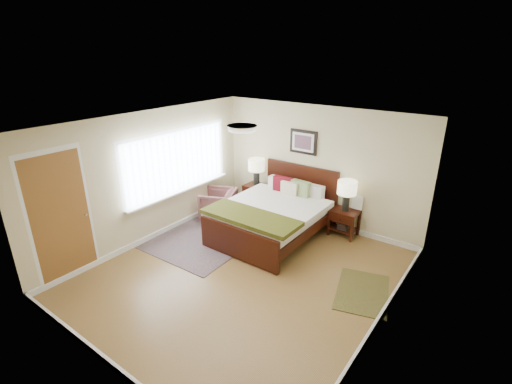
% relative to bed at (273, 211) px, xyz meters
% --- Properties ---
extents(floor, '(5.00, 5.00, 0.00)m').
position_rel_bed_xyz_m(floor, '(0.35, -1.40, -0.55)').
color(floor, brown).
rests_on(floor, ground).
extents(back_wall, '(4.50, 0.04, 2.50)m').
position_rel_bed_xyz_m(back_wall, '(0.35, 1.10, 0.70)').
color(back_wall, '#C4B98E').
rests_on(back_wall, ground).
extents(front_wall, '(4.50, 0.04, 2.50)m').
position_rel_bed_xyz_m(front_wall, '(0.35, -3.90, 0.70)').
color(front_wall, '#C4B98E').
rests_on(front_wall, ground).
extents(left_wall, '(0.04, 5.00, 2.50)m').
position_rel_bed_xyz_m(left_wall, '(-1.90, -1.40, 0.70)').
color(left_wall, '#C4B98E').
rests_on(left_wall, ground).
extents(right_wall, '(0.04, 5.00, 2.50)m').
position_rel_bed_xyz_m(right_wall, '(2.60, -1.40, 0.70)').
color(right_wall, '#C4B98E').
rests_on(right_wall, ground).
extents(ceiling, '(4.50, 5.00, 0.02)m').
position_rel_bed_xyz_m(ceiling, '(0.35, -1.40, 1.95)').
color(ceiling, white).
rests_on(ceiling, back_wall).
extents(window, '(0.11, 2.72, 1.32)m').
position_rel_bed_xyz_m(window, '(-1.85, -0.70, 0.82)').
color(window, silver).
rests_on(window, left_wall).
extents(door, '(0.06, 1.00, 2.18)m').
position_rel_bed_xyz_m(door, '(-1.88, -3.15, 0.52)').
color(door, silver).
rests_on(door, ground).
extents(ceil_fixture, '(0.44, 0.44, 0.08)m').
position_rel_bed_xyz_m(ceil_fixture, '(0.35, -1.40, 1.91)').
color(ceil_fixture, white).
rests_on(ceil_fixture, ceiling).
extents(bed, '(1.84, 2.24, 1.20)m').
position_rel_bed_xyz_m(bed, '(0.00, 0.00, 0.00)').
color(bed, '#341107').
rests_on(bed, ground).
extents(wall_art, '(0.62, 0.05, 0.50)m').
position_rel_bed_xyz_m(wall_art, '(0.00, 1.07, 1.17)').
color(wall_art, black).
rests_on(wall_art, back_wall).
extents(nightstand_left, '(0.51, 0.46, 0.60)m').
position_rel_bed_xyz_m(nightstand_left, '(-1.05, 0.85, -0.08)').
color(nightstand_left, '#341107').
rests_on(nightstand_left, ground).
extents(nightstand_right, '(0.54, 0.41, 0.54)m').
position_rel_bed_xyz_m(nightstand_right, '(1.12, 0.86, -0.22)').
color(nightstand_right, '#341107').
rests_on(nightstand_right, ground).
extents(lamp_left, '(0.38, 0.38, 0.61)m').
position_rel_bed_xyz_m(lamp_left, '(-1.05, 0.87, 0.49)').
color(lamp_left, black).
rests_on(lamp_left, nightstand_left).
extents(lamp_right, '(0.38, 0.38, 0.61)m').
position_rel_bed_xyz_m(lamp_right, '(1.12, 0.87, 0.42)').
color(lamp_right, black).
rests_on(lamp_right, nightstand_right).
extents(armchair, '(0.95, 0.94, 0.66)m').
position_rel_bed_xyz_m(armchair, '(-1.44, -0.02, -0.22)').
color(armchair, brown).
rests_on(armchair, ground).
extents(rug_persian, '(1.81, 2.51, 0.01)m').
position_rel_bed_xyz_m(rug_persian, '(-1.00, -0.70, -0.55)').
color(rug_persian, '#0B1738').
rests_on(rug_persian, ground).
extents(rug_navy, '(1.05, 1.31, 0.01)m').
position_rel_bed_xyz_m(rug_navy, '(2.15, -0.71, -0.55)').
color(rug_navy, black).
rests_on(rug_navy, ground).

